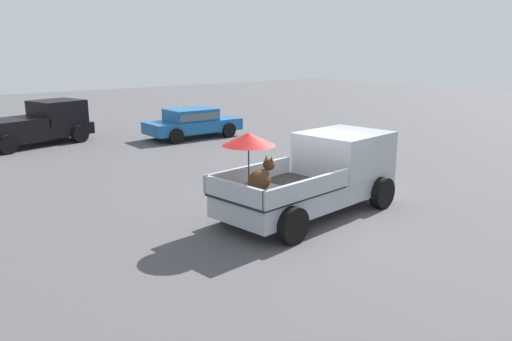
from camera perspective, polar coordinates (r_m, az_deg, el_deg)
The scene contains 4 objects.
ground_plane at distance 12.93m, azimuth 5.82°, elevation -4.82°, with size 80.00×80.00×0.00m, color #4C4C4F.
pickup_truck_main at distance 12.98m, azimuth 7.02°, elevation -0.36°, with size 5.23×2.72×2.24m.
pickup_truck_red at distance 23.69m, azimuth -23.01°, elevation 4.73°, with size 5.09×3.04×1.80m.
parked_sedan_near at distance 23.69m, azimuth -7.04°, elevation 5.38°, with size 4.35×2.07×1.33m.
Camera 1 is at (-8.61, -8.76, 4.05)m, focal length 36.29 mm.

